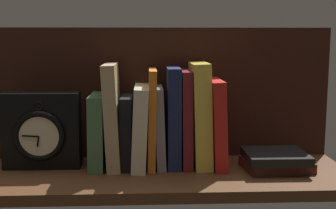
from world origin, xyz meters
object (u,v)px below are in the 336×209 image
Objects in this scene: book_black_skeptic at (126,131)px; book_red_requiem at (216,123)px; book_tan_shortstories at (113,116)px; book_gray_chess at (161,127)px; book_stack_side at (276,160)px; book_green_romantic at (98,131)px; book_cream_twain at (140,127)px; framed_clock at (42,131)px; book_navy_bierce at (173,117)px; book_maroon_dawkins at (186,119)px; book_orange_pandolfini at (152,118)px; book_yellow_seinlanguage at (200,115)px.

book_red_requiem is (22.17, 0.00, 1.98)cm from book_black_skeptic.
book_gray_chess is (11.90, 0.00, -2.81)cm from book_tan_shortstories.
book_gray_chess is 1.20× the size of book_stack_side.
book_green_romantic reaches higher than book_black_skeptic.
book_tan_shortstories reaches higher than book_black_skeptic.
book_green_romantic is 10.41cm from book_cream_twain.
book_green_romantic is 0.90× the size of book_cream_twain.
book_cream_twain is (6.69, 0.00, -2.74)cm from book_tan_shortstories.
book_cream_twain is at bearing 0.99° from framed_clock.
book_navy_bierce reaches higher than book_maroon_dawkins.
book_gray_chess is at bearing 0.00° from book_cream_twain.
book_maroon_dawkins reaches higher than framed_clock.
book_red_requiem is (15.84, 0.00, -1.27)cm from book_orange_pandolfini.
book_maroon_dawkins is (3.11, 0.00, -0.38)cm from book_navy_bierce.
book_green_romantic is 0.91× the size of book_gray_chess.
framed_clock is (-23.93, -0.41, -0.77)cm from book_cream_twain.
book_orange_pandolfini is 27.00cm from framed_clock.
book_yellow_seinlanguage is 1.38× the size of framed_clock.
book_cream_twain is 18.77cm from book_red_requiem.
book_orange_pandolfini is at bearing 180.00° from book_navy_bierce.
book_gray_chess is 0.81× the size of book_navy_bierce.
book_orange_pandolfini is 15.89cm from book_red_requiem.
book_black_skeptic is 8.69cm from book_gray_chess.
book_maroon_dawkins reaches higher than book_red_requiem.
book_green_romantic is 0.97× the size of framed_clock.
book_gray_chess is 6.41cm from book_maroon_dawkins.
framed_clock is (-35.23, -0.41, -2.68)cm from book_maroon_dawkins.
book_tan_shortstories is at bearing 173.10° from book_stack_side.
book_cream_twain reaches higher than book_stack_side.
book_black_skeptic is 18.73cm from book_yellow_seinlanguage.
book_gray_chess is at bearing 180.00° from book_yellow_seinlanguage.
book_gray_chess is 10.10cm from book_yellow_seinlanguage.
book_maroon_dawkins is at bearing 0.00° from book_tan_shortstories.
book_green_romantic is at bearing 180.00° from book_maroon_dawkins.
book_tan_shortstories is at bearing 180.00° from book_maroon_dawkins.
framed_clock is (-13.56, -0.41, 0.20)cm from book_green_romantic.
book_red_requiem reaches higher than book_stack_side.
book_tan_shortstories is at bearing 180.00° from book_red_requiem.
book_black_skeptic is 0.89× the size of book_gray_chess.
book_orange_pandolfini is at bearing 0.89° from framed_clock.
book_tan_shortstories is 1.28× the size of book_gray_chess.
book_stack_side is (36.11, -4.77, -6.47)cm from book_black_skeptic.
framed_clock is (-42.68, -0.41, -1.57)cm from book_red_requiem.
book_green_romantic is 25.54cm from book_yellow_seinlanguage.
book_tan_shortstories is 12.23cm from book_gray_chess.
book_gray_chess is at bearing 180.00° from book_navy_bierce.
book_tan_shortstories is at bearing 180.00° from book_gray_chess.
book_black_skeptic is at bearing 180.00° from book_cream_twain.
book_red_requiem reaches higher than framed_clock.
book_maroon_dawkins reaches higher than book_gray_chess.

